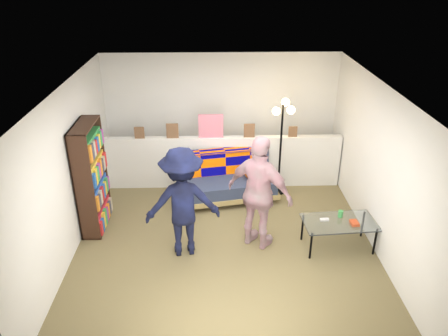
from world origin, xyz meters
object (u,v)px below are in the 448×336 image
futon_sofa (229,181)px  coffee_table (340,223)px  floor_lamp (283,128)px  person_left (183,203)px  bookshelf (92,181)px  person_right (260,194)px

futon_sofa → coffee_table: 2.23m
floor_lamp → person_left: 2.49m
bookshelf → floor_lamp: size_ratio=0.98×
person_left → floor_lamp: bearing=-140.6°
futon_sofa → person_left: (-0.72, -1.59, 0.49)m
futon_sofa → bookshelf: bearing=-158.7°
floor_lamp → person_right: (-0.56, -1.65, -0.38)m
floor_lamp → person_left: floor_lamp is taller
bookshelf → coffee_table: size_ratio=1.58×
floor_lamp → bookshelf: bearing=-161.5°
coffee_table → person_right: size_ratio=0.63×
coffee_table → floor_lamp: bearing=110.1°
futon_sofa → person_right: size_ratio=1.04×
coffee_table → person_right: (-1.20, 0.10, 0.47)m
futon_sofa → floor_lamp: size_ratio=1.03×
floor_lamp → person_right: bearing=-108.6°
floor_lamp → person_right: size_ratio=1.01×
futon_sofa → bookshelf: 2.40m
coffee_table → person_right: bearing=175.1°
coffee_table → person_left: size_ratio=0.66×
futon_sofa → bookshelf: (-2.19, -0.85, 0.47)m
bookshelf → person_left: bookshelf is taller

